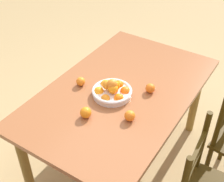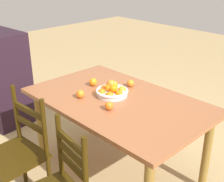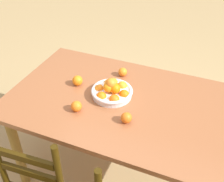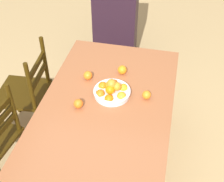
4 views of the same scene
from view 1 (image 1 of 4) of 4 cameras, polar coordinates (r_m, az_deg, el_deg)
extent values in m
plane|color=tan|center=(2.77, 1.34, -12.25)|extent=(12.00, 12.00, 0.00)
cube|color=#955735|center=(2.25, 1.62, -0.15)|extent=(1.55, 0.96, 0.04)
cylinder|color=olive|center=(3.10, 2.01, 3.20)|extent=(0.07, 0.07, 0.72)
cylinder|color=olive|center=(2.35, -15.67, -13.01)|extent=(0.07, 0.07, 0.72)
cylinder|color=olive|center=(2.87, 15.05, -1.59)|extent=(0.07, 0.07, 0.72)
cylinder|color=#312205|center=(2.55, 16.99, -13.04)|extent=(0.04, 0.04, 0.43)
cylinder|color=#312205|center=(2.22, 19.22, -5.27)|extent=(0.04, 0.04, 0.47)
cylinder|color=#312205|center=(2.04, 16.34, -8.77)|extent=(0.04, 0.04, 0.47)
cube|color=#312205|center=(1.94, 14.62, -13.24)|extent=(0.34, 0.05, 0.04)
cube|color=#312205|center=(1.85, 15.20, -10.95)|extent=(0.34, 0.05, 0.04)
cylinder|color=silver|center=(2.18, 0.00, -0.40)|extent=(0.27, 0.27, 0.04)
torus|color=silver|center=(2.17, 0.00, 0.03)|extent=(0.28, 0.28, 0.02)
sphere|color=orange|center=(2.11, -1.20, -1.46)|extent=(0.06, 0.06, 0.06)
sphere|color=orange|center=(2.11, 1.26, -1.41)|extent=(0.07, 0.07, 0.07)
sphere|color=orange|center=(2.17, 2.44, -0.08)|extent=(0.07, 0.07, 0.07)
sphere|color=orange|center=(2.23, 1.34, 1.14)|extent=(0.07, 0.07, 0.07)
sphere|color=orange|center=(2.23, -1.19, 1.21)|extent=(0.07, 0.07, 0.07)
sphere|color=orange|center=(2.17, -2.44, -0.12)|extent=(0.07, 0.07, 0.07)
sphere|color=orange|center=(2.12, 0.02, 1.26)|extent=(0.07, 0.07, 0.07)
sphere|color=orange|center=(2.16, 0.54, 0.97)|extent=(0.07, 0.07, 0.07)
sphere|color=orange|center=(2.12, 0.13, 0.43)|extent=(0.07, 0.07, 0.07)
sphere|color=orange|center=(2.14, 0.01, 0.84)|extent=(0.07, 0.07, 0.07)
sphere|color=orange|center=(2.15, -0.88, 1.14)|extent=(0.07, 0.07, 0.07)
sphere|color=orange|center=(2.28, -5.78, 1.75)|extent=(0.07, 0.07, 0.07)
sphere|color=orange|center=(1.98, 3.29, -4.58)|extent=(0.07, 0.07, 0.07)
sphere|color=orange|center=(2.01, -4.85, -3.98)|extent=(0.07, 0.07, 0.07)
sphere|color=orange|center=(2.22, 7.06, 0.53)|extent=(0.07, 0.07, 0.07)
camera|label=2|loc=(3.24, 49.83, 20.96)|focal=48.28mm
camera|label=3|loc=(2.09, 50.17, 20.58)|focal=45.13mm
camera|label=4|loc=(3.41, 13.47, 40.75)|focal=49.87mm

